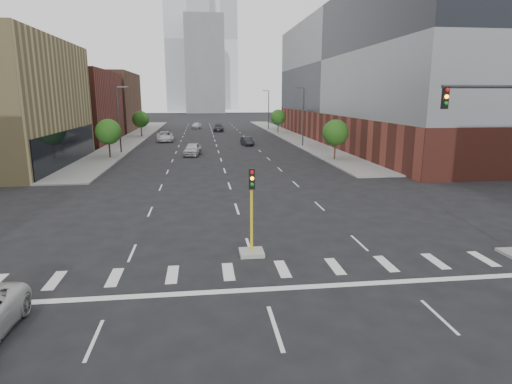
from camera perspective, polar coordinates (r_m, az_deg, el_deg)
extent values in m
plane|color=black|center=(13.77, 4.09, -21.76)|extent=(400.00, 400.00, 0.00)
cube|color=gray|center=(86.40, -15.75, 7.08)|extent=(5.00, 92.00, 0.15)
cube|color=gray|center=(87.21, 4.30, 7.57)|extent=(5.00, 92.00, 0.15)
cube|color=brown|center=(81.14, -25.73, 10.19)|extent=(20.00, 22.00, 12.00)
cube|color=brown|center=(106.16, -21.37, 11.13)|extent=(20.00, 24.00, 13.00)
cube|color=brown|center=(78.10, 17.02, 8.25)|extent=(24.00, 70.00, 5.00)
cube|color=slate|center=(78.13, 17.56, 16.31)|extent=(24.00, 70.00, 17.00)
cube|color=#B2B7BC|center=(232.79, -9.09, 19.23)|extent=(22.00, 22.00, 70.00)
cube|color=#B2B7BC|center=(273.31, -4.87, 19.40)|extent=(20.00, 20.00, 80.00)
cube|color=slate|center=(211.61, -6.86, 16.44)|extent=(18.00, 18.00, 44.00)
cube|color=#999993|center=(21.66, -0.59, -8.09)|extent=(1.20, 1.20, 0.20)
cylinder|color=gold|center=(21.12, -0.60, -3.77)|extent=(0.14, 0.14, 3.20)
cube|color=black|center=(20.45, -0.55, 1.74)|extent=(0.28, 0.18, 1.00)
sphere|color=red|center=(20.29, -0.52, 2.66)|extent=(0.18, 0.18, 0.18)
sphere|color=orange|center=(20.34, -0.52, 1.82)|extent=(0.18, 0.18, 0.18)
sphere|color=#0C7F19|center=(20.40, -0.52, 1.00)|extent=(0.18, 0.18, 0.18)
cylinder|color=#2D2D30|center=(22.90, 29.08, 12.18)|extent=(5.00, 0.16, 0.16)
cube|color=black|center=(21.64, 23.91, 11.41)|extent=(0.28, 0.18, 1.00)
sphere|color=red|center=(21.54, 24.16, 12.32)|extent=(0.18, 0.18, 0.18)
sphere|color=orange|center=(21.54, 24.09, 11.52)|extent=(0.18, 0.18, 0.18)
sphere|color=#0C7F19|center=(21.54, 24.02, 10.73)|extent=(0.18, 0.18, 0.18)
cylinder|color=#2D2D30|center=(68.07, 6.32, 9.83)|extent=(0.20, 0.20, 9.00)
cube|color=#2D2D30|center=(67.82, 5.74, 13.64)|extent=(1.40, 0.22, 0.15)
cylinder|color=#2D2D30|center=(102.41, 1.70, 10.83)|extent=(0.20, 0.20, 9.00)
cube|color=#2D2D30|center=(102.24, 1.26, 13.35)|extent=(1.40, 0.22, 0.15)
cylinder|color=#2D2D30|center=(62.22, -17.79, 9.06)|extent=(0.20, 0.20, 9.00)
cube|color=#2D2D30|center=(62.01, -17.33, 13.24)|extent=(1.40, 0.22, 0.15)
cylinder|color=#382619|center=(57.72, -18.92, 5.27)|extent=(0.20, 0.20, 1.75)
sphere|color=#154913|center=(57.49, -19.09, 7.61)|extent=(3.20, 3.20, 3.20)
cylinder|color=#382619|center=(87.17, -15.04, 7.80)|extent=(0.20, 0.20, 1.75)
sphere|color=#154913|center=(87.02, -15.13, 9.36)|extent=(3.20, 3.20, 3.20)
cylinder|color=#382619|center=(54.09, 10.45, 5.29)|extent=(0.20, 0.20, 1.75)
sphere|color=#154913|center=(53.84, 10.55, 7.79)|extent=(3.20, 3.20, 3.20)
cylinder|color=#382619|center=(92.82, 2.96, 8.48)|extent=(0.20, 0.20, 1.75)
sphere|color=#154913|center=(92.68, 2.97, 9.95)|extent=(3.20, 3.20, 3.20)
imported|color=#B7B7BC|center=(58.09, -8.46, 5.68)|extent=(2.66, 5.18, 1.69)
imported|color=black|center=(69.46, -1.19, 6.79)|extent=(1.98, 4.23, 1.34)
imported|color=silver|center=(77.25, -12.06, 7.25)|extent=(3.45, 6.37, 1.70)
imported|color=#222328|center=(97.44, -5.01, 8.51)|extent=(2.58, 5.59, 1.58)
imported|color=silver|center=(107.00, -7.94, 8.81)|extent=(2.56, 4.87, 1.58)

